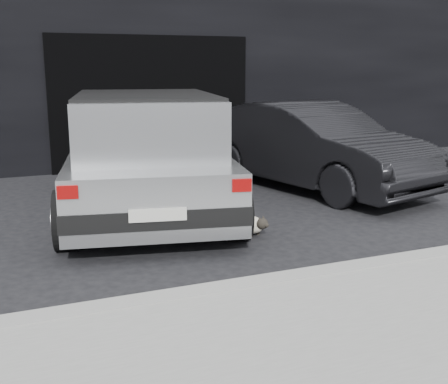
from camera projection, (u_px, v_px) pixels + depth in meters
name	position (u px, v px, depth m)	size (l,w,h in m)	color
ground	(163.00, 222.00, 7.42)	(80.00, 80.00, 0.00)	black
building_facade	(127.00, 44.00, 12.64)	(34.00, 4.00, 5.00)	black
garage_opening	(152.00, 103.00, 11.10)	(4.00, 0.10, 2.60)	black
curb	(338.00, 273.00, 5.44)	(18.00, 0.25, 0.12)	gray
sidewalk	(426.00, 325.00, 4.36)	(18.00, 2.20, 0.11)	gray
silver_hatchback	(146.00, 149.00, 7.72)	(2.94, 4.82, 1.66)	#A5A7AA
second_car	(311.00, 146.00, 9.35)	(1.51, 4.34, 1.43)	black
cat_siamese	(248.00, 224.00, 6.86)	(0.49, 0.71, 0.27)	beige
cat_white	(125.00, 220.00, 6.79)	(0.87, 0.34, 0.41)	silver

